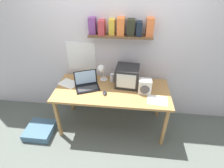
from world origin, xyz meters
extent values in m
plane|color=#5D655D|center=(0.00, 0.00, 0.00)|extent=(12.00, 12.00, 0.00)
cube|color=silver|center=(0.00, 0.45, 1.30)|extent=(5.60, 0.06, 2.60)
cube|color=white|center=(-0.55, 0.41, 1.08)|extent=(0.47, 0.01, 0.48)
cube|color=brown|center=(0.08, 0.33, 1.46)|extent=(0.93, 0.18, 0.02)
cube|color=#7D408A|center=(-0.32, 0.36, 1.59)|extent=(0.10, 0.11, 0.23)
cube|color=#BB3A41|center=(-0.18, 0.34, 1.58)|extent=(0.09, 0.15, 0.20)
cube|color=gold|center=(-0.04, 0.36, 1.58)|extent=(0.08, 0.12, 0.21)
cube|color=orange|center=(0.09, 0.34, 1.60)|extent=(0.10, 0.15, 0.24)
cube|color=#28291C|center=(0.23, 0.35, 1.59)|extent=(0.11, 0.14, 0.22)
cube|color=#18222F|center=(0.34, 0.35, 1.57)|extent=(0.08, 0.14, 0.19)
cube|color=orange|center=(0.49, 0.35, 1.60)|extent=(0.10, 0.14, 0.25)
cube|color=#B58248|center=(0.00, 0.00, 0.73)|extent=(1.72, 0.76, 0.03)
cube|color=#B58248|center=(-0.80, -0.32, 0.36)|extent=(0.04, 0.05, 0.71)
cube|color=#B58248|center=(0.80, -0.32, 0.36)|extent=(0.04, 0.05, 0.71)
cube|color=#B58248|center=(-0.80, 0.32, 0.36)|extent=(0.04, 0.05, 0.71)
cube|color=#B58248|center=(0.80, 0.32, 0.36)|extent=(0.04, 0.05, 0.71)
cube|color=#232326|center=(0.22, 0.16, 0.90)|extent=(0.36, 0.34, 0.31)
cube|color=silver|center=(0.21, -0.01, 0.91)|extent=(0.28, 0.03, 0.22)
cube|color=black|center=(-0.37, -0.02, 0.76)|extent=(0.41, 0.34, 0.02)
cube|color=#38383A|center=(-0.36, -0.03, 0.77)|extent=(0.32, 0.23, 0.00)
cube|color=black|center=(-0.42, 0.10, 0.87)|extent=(0.34, 0.18, 0.22)
cube|color=#A6CCF2|center=(-0.42, 0.10, 0.87)|extent=(0.31, 0.17, 0.20)
cylinder|color=white|center=(-0.17, 0.26, 0.75)|extent=(0.12, 0.12, 0.01)
cylinder|color=white|center=(-0.17, 0.26, 0.88)|extent=(0.02, 0.02, 0.23)
sphere|color=white|center=(-0.19, 0.20, 0.99)|extent=(0.12, 0.12, 0.12)
cylinder|color=white|center=(-0.02, 0.22, 0.82)|extent=(0.07, 0.07, 0.14)
cylinder|color=#CC3D47|center=(-0.02, 0.22, 0.80)|extent=(0.06, 0.06, 0.10)
cube|color=silver|center=(0.48, -0.02, 0.86)|extent=(0.18, 0.13, 0.22)
cylinder|color=#4C4C51|center=(0.48, -0.09, 0.85)|extent=(0.14, 0.01, 0.14)
ellipsoid|color=#232326|center=(-0.09, -0.12, 0.76)|extent=(0.08, 0.11, 0.03)
cube|color=white|center=(0.65, -0.19, 0.75)|extent=(0.29, 0.24, 0.00)
cube|color=white|center=(-0.71, 0.09, 0.75)|extent=(0.35, 0.31, 0.00)
cube|color=slate|center=(-1.15, -0.32, 0.06)|extent=(0.43, 0.43, 0.12)
camera|label=1|loc=(0.23, -2.14, 2.28)|focal=28.00mm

